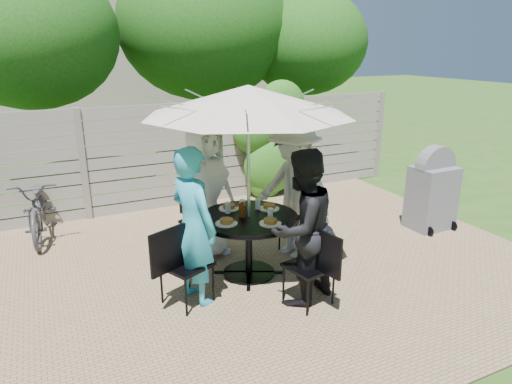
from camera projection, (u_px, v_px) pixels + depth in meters
name	position (u px, v px, depth m)	size (l,w,h in m)	color
backyard_envelope	(124.00, 51.00, 13.93)	(60.00, 60.00, 5.00)	#274A17
patio_table	(249.00, 234.00, 5.61)	(1.54, 1.54, 0.79)	black
umbrella	(248.00, 100.00, 5.11)	(3.09, 3.09, 2.35)	silver
chair_back	(201.00, 233.00, 6.34)	(0.58, 0.71, 0.93)	black
person_back	(205.00, 190.00, 6.05)	(0.91, 0.59, 1.86)	silver
chair_left	(186.00, 280.00, 5.04)	(0.74, 0.62, 0.98)	black
person_left	(194.00, 227.00, 4.95)	(0.65, 0.43, 1.79)	teal
chair_front	(309.00, 281.00, 5.04)	(0.54, 0.71, 0.94)	black
person_front	(302.00, 228.00, 4.95)	(0.86, 0.67, 1.76)	black
chair_right	(299.00, 234.00, 6.35)	(0.67, 0.56, 0.88)	black
person_right	(294.00, 190.00, 6.05)	(1.21, 0.70, 1.87)	#B4B6B1
plate_back	(229.00, 207.00, 5.77)	(0.26, 0.26, 0.06)	white
plate_left	(226.00, 222.00, 5.29)	(0.26, 0.26, 0.06)	white
plate_front	(270.00, 222.00, 5.29)	(0.26, 0.26, 0.06)	white
plate_right	(269.00, 207.00, 5.77)	(0.26, 0.26, 0.06)	white
glass_back	(228.00, 208.00, 5.62)	(0.07, 0.07, 0.14)	silver
glass_front	(270.00, 214.00, 5.41)	(0.07, 0.07, 0.14)	silver
glass_right	(258.00, 204.00, 5.76)	(0.07, 0.07, 0.14)	silver
syrup_jug	(242.00, 210.00, 5.50)	(0.09, 0.09, 0.16)	#59280C
coffee_cup	(242.00, 205.00, 5.73)	(0.08, 0.08, 0.12)	#C6B293
bicycle	(39.00, 206.00, 6.83)	(0.62, 1.79, 0.94)	#333338
bbq_grill	(432.00, 192.00, 7.06)	(0.67, 0.51, 1.33)	slate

